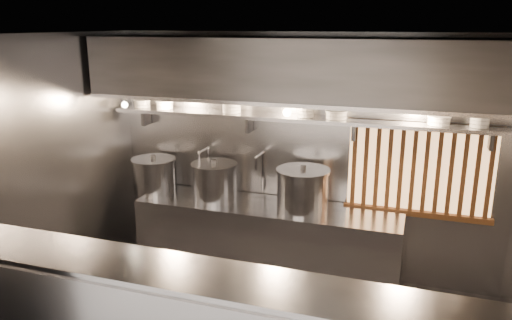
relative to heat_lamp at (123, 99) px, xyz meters
The scene contains 21 objects.
ceiling 2.21m from the heat_lamp, 24.14° to the right, with size 4.50×4.50×0.00m, color black.
wall_back 2.11m from the heat_lamp, 18.89° to the left, with size 4.50×4.50×0.00m, color gray.
wall_left 1.14m from the heat_lamp, 112.49° to the right, with size 3.00×3.00×0.00m, color gray.
cooking_bench 2.29m from the heat_lamp, ahead, with size 3.00×0.70×0.90m, color #98989D.
bowl_shelf 1.96m from the heat_lamp, 13.90° to the left, with size 4.40×0.34×0.04m, color #98989D.
exhaust_hood 1.95m from the heat_lamp, ahead, with size 4.40×0.81×0.65m.
wood_screen 3.33m from the heat_lamp, 10.68° to the left, with size 1.56×0.09×1.04m.
faucet_left 1.18m from the heat_lamp, 34.60° to the left, with size 0.04×0.30×0.50m.
faucet_right 1.71m from the heat_lamp, 19.61° to the left, with size 0.04×0.30×0.50m.
heat_lamp is the anchor object (origin of this frame).
pendant_bulb 1.83m from the heat_lamp, 11.00° to the left, with size 0.09×0.09×0.19m.
stock_pot_left 1.02m from the heat_lamp, 65.34° to the left, with size 0.71×0.71×0.45m.
stock_pot_mid 1.38m from the heat_lamp, 17.10° to the left, with size 0.57×0.57×0.47m.
stock_pot_right 2.23m from the heat_lamp, ahead, with size 0.64×0.64×0.51m.
bowl_stack_0 0.49m from the heat_lamp, 95.85° to the left, with size 0.21×0.21×0.09m.
bowl_stack_1 0.55m from the heat_lamp, 61.30° to the left, with size 0.21×0.21×0.09m.
bowl_stack_2 1.21m from the heat_lamp, 22.87° to the left, with size 0.22×0.22×0.17m.
bowl_stack_3 2.03m from the heat_lamp, 13.39° to the left, with size 0.20×0.20×0.13m.
bowl_stack_4 2.36m from the heat_lamp, 11.50° to the left, with size 0.24×0.24×0.09m.
bowl_stack_5 3.38m from the heat_lamp, ahead, with size 0.23×0.23×0.09m.
bowl_stack_6 3.75m from the heat_lamp, ahead, with size 0.20×0.20×0.17m.
Camera 1 is at (1.26, -3.93, 2.89)m, focal length 35.00 mm.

